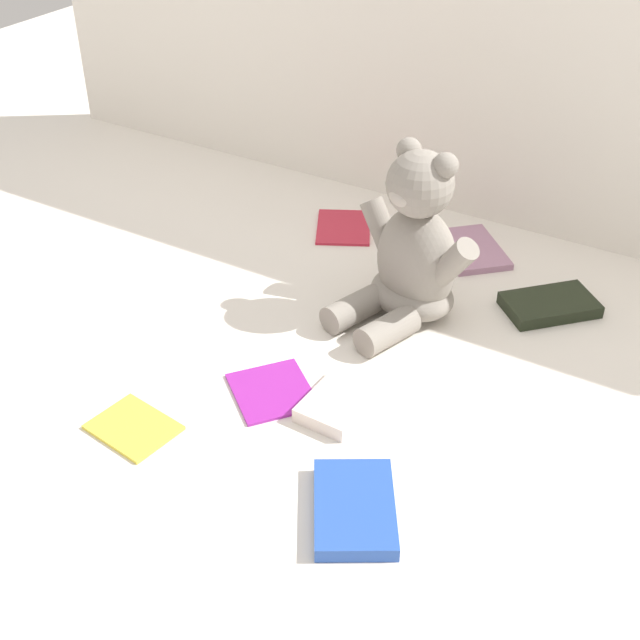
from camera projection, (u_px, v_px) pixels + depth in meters
ground_plane at (348, 340)px, 1.19m from camera, size 3.20×3.20×0.00m
backdrop_drape at (490, 39)px, 1.33m from camera, size 1.79×0.03×0.61m
teddy_bear at (413, 255)px, 1.19m from camera, size 0.21×0.21×0.26m
book_case_0 at (344, 226)px, 1.45m from camera, size 0.14×0.15×0.01m
book_case_1 at (550, 305)px, 1.24m from camera, size 0.15×0.15×0.02m
book_case_2 at (340, 401)px, 1.07m from camera, size 0.08×0.11×0.02m
book_case_3 at (354, 508)px, 0.92m from camera, size 0.14×0.16×0.02m
book_case_4 at (133, 426)px, 1.03m from camera, size 0.11×0.09×0.01m
book_case_5 at (471, 249)px, 1.39m from camera, size 0.16×0.16×0.01m
book_case_6 at (272, 390)px, 1.09m from camera, size 0.14×0.14×0.01m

